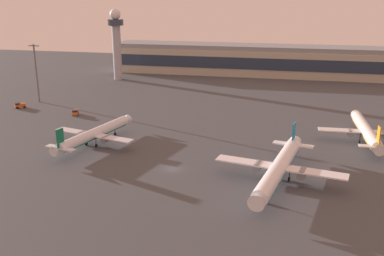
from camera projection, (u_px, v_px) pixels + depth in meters
ground_plane at (172, 169)px, 116.68m from camera, size 416.00×416.00×0.00m
terminal_building at (271, 61)px, 243.12m from camera, size 176.34×22.40×16.40m
control_tower at (116, 39)px, 227.58m from camera, size 8.00×8.00×36.44m
airplane_mid_apron at (279, 167)px, 107.07m from camera, size 32.49×41.52×10.71m
airplane_taxiway_distant at (94, 134)px, 133.78m from camera, size 27.47×35.02×9.10m
airplane_terminal_side at (366, 131)px, 136.22m from camera, size 29.11×37.42×9.60m
baggage_tractor at (20, 105)px, 176.31m from camera, size 4.44×4.14×2.25m
maintenance_van at (75, 112)px, 166.38m from camera, size 3.32×4.57×2.25m
apron_light_central at (36, 69)px, 182.40m from camera, size 4.80×0.90×24.29m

